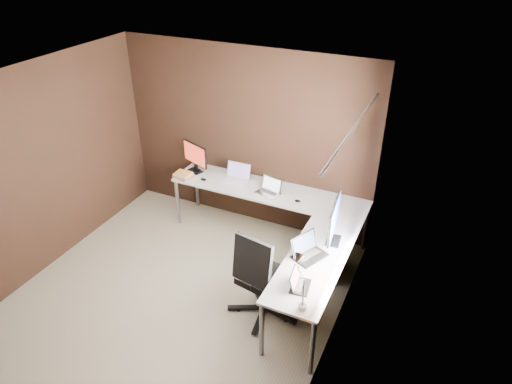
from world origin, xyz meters
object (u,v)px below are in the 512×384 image
(laptop_white, at_px, (237,176))
(laptop_black_small, at_px, (298,283))
(office_chair, at_px, (262,290))
(laptop_silver, at_px, (269,190))
(laptop_black_big, at_px, (307,251))
(book_stack, at_px, (183,175))
(wastebasket, at_px, (298,303))
(monitor_right, at_px, (334,220))
(drawer_pedestal, at_px, (327,249))
(desk_lamp, at_px, (300,275))
(monitor_left, at_px, (195,156))

(laptop_white, distance_m, laptop_black_small, 2.23)
(office_chair, bearing_deg, laptop_black_small, -13.69)
(laptop_silver, xyz_separation_m, laptop_black_big, (0.88, -1.02, 0.01))
(laptop_white, xyz_separation_m, laptop_black_small, (1.50, -1.65, -0.01))
(laptop_silver, height_order, book_stack, laptop_silver)
(wastebasket, bearing_deg, laptop_black_big, 79.46)
(monitor_right, xyz_separation_m, laptop_white, (-1.58, 0.80, -0.24))
(laptop_silver, xyz_separation_m, laptop_black_small, (0.96, -1.51, -0.01))
(laptop_silver, xyz_separation_m, book_stack, (-1.25, -0.12, -0.01))
(laptop_black_big, bearing_deg, drawer_pedestal, 22.31)
(desk_lamp, distance_m, office_chair, 1.01)
(monitor_left, xyz_separation_m, laptop_black_big, (2.06, -1.14, -0.19))
(laptop_silver, xyz_separation_m, office_chair, (0.49, -1.31, -0.45))
(drawer_pedestal, xyz_separation_m, laptop_white, (-1.45, 0.42, 0.48))
(desk_lamp, xyz_separation_m, wastebasket, (-0.18, 0.58, -0.93))
(drawer_pedestal, height_order, office_chair, office_chair)
(laptop_silver, bearing_deg, laptop_black_big, -35.71)
(laptop_black_big, height_order, wastebasket, laptop_black_big)
(monitor_right, distance_m, laptop_silver, 1.26)
(laptop_black_big, relative_size, book_stack, 1.57)
(laptop_black_small, bearing_deg, wastebasket, 7.87)
(drawer_pedestal, relative_size, book_stack, 2.21)
(monitor_left, height_order, desk_lamp, desk_lamp)
(laptop_black_small, distance_m, office_chair, 0.68)
(laptop_silver, bearing_deg, laptop_white, 178.99)
(monitor_right, relative_size, laptop_black_big, 1.45)
(laptop_black_big, bearing_deg, laptop_silver, 65.71)
(office_chair, bearing_deg, wastebasket, 34.34)
(laptop_black_big, bearing_deg, wastebasket, -165.72)
(laptop_black_big, xyz_separation_m, laptop_black_small, (0.08, -0.50, -0.01))
(laptop_white, bearing_deg, laptop_silver, -16.10)
(monitor_left, bearing_deg, office_chair, -19.36)
(laptop_silver, bearing_deg, book_stack, -161.33)
(monitor_left, height_order, laptop_white, monitor_left)
(drawer_pedestal, height_order, laptop_white, laptop_white)
(book_stack, relative_size, office_chair, 0.24)
(laptop_black_big, height_order, office_chair, office_chair)
(laptop_black_small, height_order, book_stack, laptop_black_small)
(book_stack, bearing_deg, office_chair, -34.50)
(drawer_pedestal, relative_size, monitor_right, 0.97)
(desk_lamp, height_order, office_chair, desk_lamp)
(monitor_left, distance_m, desk_lamp, 2.89)
(laptop_white, bearing_deg, desk_lamp, -51.43)
(monitor_left, bearing_deg, wastebasket, -10.68)
(laptop_white, bearing_deg, monitor_right, -28.56)
(monitor_left, relative_size, laptop_white, 1.34)
(book_stack, distance_m, desk_lamp, 2.81)
(drawer_pedestal, bearing_deg, office_chair, -112.28)
(monitor_left, relative_size, office_chair, 0.41)
(monitor_left, distance_m, laptop_white, 0.67)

